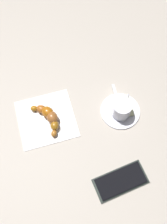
% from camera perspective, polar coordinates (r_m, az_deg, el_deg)
% --- Properties ---
extents(ground_plane, '(1.80, 1.80, 0.00)m').
position_cam_1_polar(ground_plane, '(0.81, -0.27, -0.36)').
color(ground_plane, '#A89D90').
extents(saucer, '(0.12, 0.12, 0.01)m').
position_cam_1_polar(saucer, '(0.82, 7.97, 0.29)').
color(saucer, silver).
rests_on(saucer, ground).
extents(espresso_cup, '(0.06, 0.07, 0.05)m').
position_cam_1_polar(espresso_cup, '(0.79, 8.31, 0.85)').
color(espresso_cup, silver).
rests_on(espresso_cup, saucer).
extents(teaspoon, '(0.02, 0.13, 0.01)m').
position_cam_1_polar(teaspoon, '(0.81, 7.94, 0.68)').
color(teaspoon, silver).
rests_on(teaspoon, saucer).
extents(sugar_packet, '(0.02, 0.07, 0.01)m').
position_cam_1_polar(sugar_packet, '(0.82, 9.68, 1.47)').
color(sugar_packet, beige).
rests_on(sugar_packet, saucer).
extents(napkin, '(0.18, 0.17, 0.00)m').
position_cam_1_polar(napkin, '(0.81, -8.05, -1.46)').
color(napkin, white).
rests_on(napkin, ground).
extents(croissant, '(0.08, 0.12, 0.03)m').
position_cam_1_polar(croissant, '(0.80, -7.51, -0.89)').
color(croissant, '#A06022').
rests_on(croissant, napkin).
extents(cell_phone, '(0.16, 0.09, 0.01)m').
position_cam_1_polar(cell_phone, '(0.76, 8.02, -14.56)').
color(cell_phone, black).
rests_on(cell_phone, ground).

